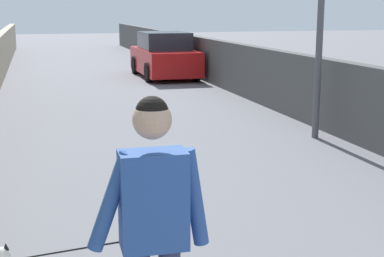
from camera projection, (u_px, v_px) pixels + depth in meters
The scene contains 4 objects.
ground_plane at pixel (123, 101), 14.36m from camera, with size 80.00×80.00×0.00m, color slate.
fence_right at pixel (275, 79), 13.20m from camera, with size 48.00×0.30×1.38m, color #4C4C4C.
person_skateboarder at pixel (154, 222), 3.20m from camera, with size 0.23×0.71×1.78m.
car_near at pixel (164, 56), 19.22m from camera, with size 3.96×1.80×1.54m.
Camera 1 is at (-0.13, 2.13, 2.33)m, focal length 52.36 mm.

